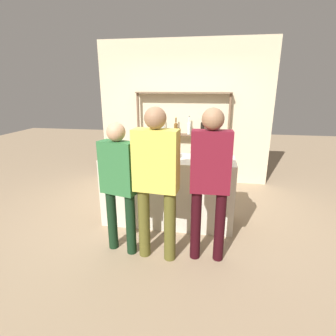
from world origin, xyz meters
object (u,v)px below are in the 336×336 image
Objects in this scene: wine_glass at (177,149)px; ice_bucket at (166,152)px; customer_center at (156,175)px; counter_bottle_2 at (160,146)px; customer_right at (210,175)px; counter_bottle_0 at (170,147)px; counter_bottle_1 at (133,150)px; customer_left at (119,179)px.

wine_glass is 0.27m from ice_bucket.
wine_glass is 0.08× the size of customer_center.
counter_bottle_2 is 0.20× the size of customer_right.
counter_bottle_0 is 0.53m from counter_bottle_1.
counter_bottle_0 is 1.05m from customer_left.
customer_right reaches higher than customer_left.
customer_right is 1.11× the size of customer_left.
customer_left reaches higher than wine_glass.
customer_right is (0.72, -0.93, -0.09)m from counter_bottle_2.
counter_bottle_0 is at bearing 5.58° from customer_center.
counter_bottle_2 reaches higher than ice_bucket.
wine_glass is 1.01m from customer_right.
ice_bucket reaches higher than wine_glass.
customer_center reaches higher than wine_glass.
customer_center reaches higher than customer_right.
wine_glass is 0.08× the size of customer_right.
counter_bottle_1 is 1.26m from customer_right.
ice_bucket is 0.13× the size of customer_center.
ice_bucket is at bearing 40.62° from customer_right.
customer_center is at bearing -88.85° from ice_bucket.
counter_bottle_0 is 0.19× the size of customer_right.
counter_bottle_2 is at bearing 13.72° from customer_center.
counter_bottle_1 is 0.41m from counter_bottle_2.
counter_bottle_1 is 0.90m from customer_center.
customer_left is (-0.44, -0.93, -0.19)m from counter_bottle_0.
wine_glass is (0.25, -0.03, -0.04)m from counter_bottle_2.
ice_bucket is (-0.00, -0.27, -0.01)m from counter_bottle_0.
counter_bottle_0 is 1.42× the size of ice_bucket.
counter_bottle_0 reaches higher than ice_bucket.
counter_bottle_2 is at bearing -3.07° from customer_left.
customer_left is at bearing 87.53° from customer_center.
customer_left reaches higher than counter_bottle_1.
wine_glass is at bearing 26.52° from customer_right.
counter_bottle_0 is 0.11m from wine_glass.
counter_bottle_2 is 1.01m from customer_center.
ice_bucket is (0.14, -0.28, -0.02)m from counter_bottle_2.
customer_right reaches higher than counter_bottle_2.
customer_right is (0.58, -0.92, -0.07)m from counter_bottle_0.
customer_right is (1.06, -0.69, -0.07)m from counter_bottle_1.
customer_left is (0.04, -0.70, -0.18)m from counter_bottle_1.
customer_center reaches higher than counter_bottle_2.
counter_bottle_0 reaches higher than wine_glass.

